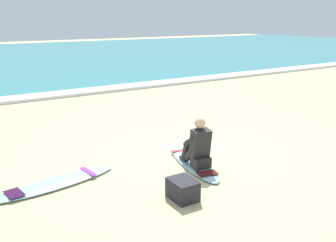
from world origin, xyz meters
name	(u,v)px	position (x,y,z in m)	size (l,w,h in m)	color
ground_plane	(196,154)	(0.00, 0.00, 0.00)	(80.00, 80.00, 0.00)	beige
sea	(10,58)	(0.00, 21.12, 0.05)	(80.00, 28.00, 0.10)	teal
breaking_foam	(78,92)	(0.00, 7.42, 0.06)	(80.00, 0.90, 0.11)	white
surfboard_main	(193,162)	(-0.37, -0.37, 0.04)	(0.98, 2.16, 0.08)	#9ED1E5
surfer_seated	(198,147)	(-0.44, -0.62, 0.44)	(0.43, 0.74, 0.95)	#232326
surfboard_spare_near	(56,183)	(-2.91, 0.10, 0.04)	(2.26, 0.85, 0.08)	#9ED1E5
beach_bag	(183,189)	(-1.36, -1.47, 0.16)	(0.36, 0.48, 0.32)	#232328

